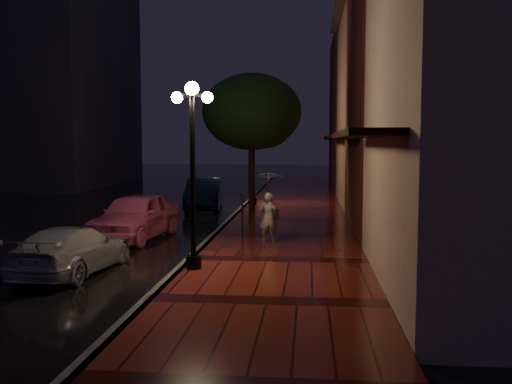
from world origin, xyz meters
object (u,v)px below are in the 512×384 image
at_px(streetlamp_near, 193,164).
at_px(pink_car, 135,216).
at_px(parking_meter, 242,211).
at_px(woman_with_umbrella, 268,196).
at_px(navy_car, 204,194).
at_px(silver_car, 72,250).
at_px(street_tree, 252,114).
at_px(streetlamp_far, 253,152).

distance_m(streetlamp_near, pink_car, 5.80).
height_order(pink_car, parking_meter, parking_meter).
distance_m(woman_with_umbrella, parking_meter, 1.21).
height_order(navy_car, silver_car, navy_car).
distance_m(streetlamp_near, street_tree, 11.12).
bearing_deg(pink_car, parking_meter, -0.80).
bearing_deg(street_tree, streetlamp_near, -91.35).
xyz_separation_m(streetlamp_far, parking_meter, (0.65, -9.78, -1.60)).
distance_m(streetlamp_near, silver_car, 3.53).
xyz_separation_m(streetlamp_near, streetlamp_far, (0.00, 14.00, 0.00)).
bearing_deg(parking_meter, street_tree, 95.25).
relative_size(pink_car, navy_car, 1.00).
relative_size(streetlamp_far, street_tree, 0.74).
distance_m(pink_car, silver_car, 4.81).
distance_m(streetlamp_far, woman_with_umbrella, 10.63).
height_order(pink_car, navy_car, pink_car).
xyz_separation_m(pink_car, parking_meter, (3.50, -0.48, 0.26)).
xyz_separation_m(navy_car, woman_with_umbrella, (3.61, -9.24, 0.81)).
xyz_separation_m(streetlamp_near, silver_car, (-2.88, -0.11, -2.04)).
xyz_separation_m(street_tree, parking_meter, (0.39, -6.77, -3.24)).
xyz_separation_m(streetlamp_far, street_tree, (0.26, -3.01, 1.64)).
bearing_deg(streetlamp_near, parking_meter, 81.25).
height_order(street_tree, navy_car, street_tree).
bearing_deg(street_tree, streetlamp_far, 94.91).
bearing_deg(parking_meter, pink_car, 174.17).
xyz_separation_m(streetlamp_far, silver_car, (-2.88, -14.11, -2.04)).
relative_size(streetlamp_near, pink_car, 0.99).
bearing_deg(pink_car, silver_car, -83.38).
bearing_deg(woman_with_umbrella, navy_car, -74.47).
xyz_separation_m(street_tree, silver_car, (-3.13, -11.10, -3.68)).
bearing_deg(streetlamp_near, pink_car, 121.20).
height_order(streetlamp_near, silver_car, streetlamp_near).
relative_size(streetlamp_far, parking_meter, 3.05).
distance_m(street_tree, parking_meter, 7.51).
xyz_separation_m(street_tree, woman_with_umbrella, (1.23, -7.46, -2.72)).
xyz_separation_m(streetlamp_near, navy_car, (-2.12, 12.77, -1.88)).
distance_m(streetlamp_near, woman_with_umbrella, 3.98).
bearing_deg(pink_car, woman_with_umbrella, -8.09).
height_order(streetlamp_far, silver_car, streetlamp_far).
bearing_deg(woman_with_umbrella, street_tree, -86.42).
relative_size(streetlamp_far, pink_car, 0.99).
relative_size(pink_car, silver_car, 1.12).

